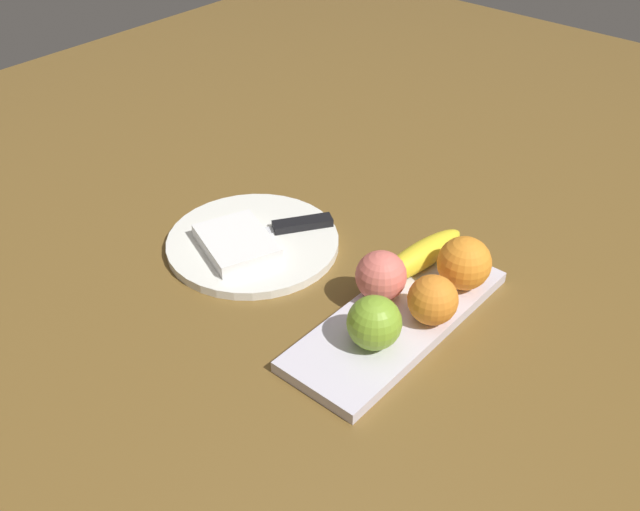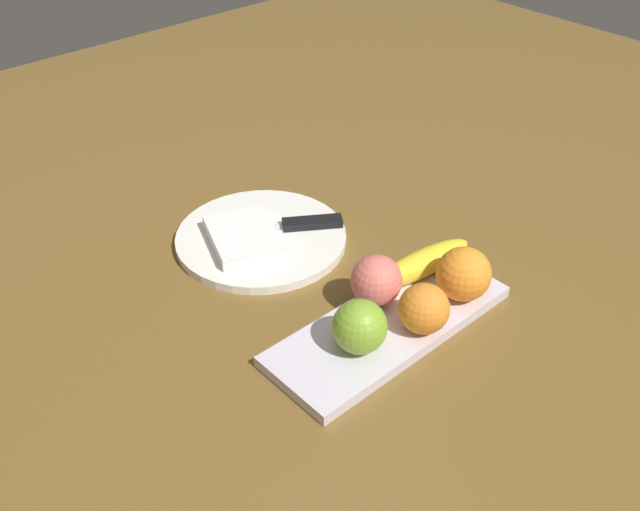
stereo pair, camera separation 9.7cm
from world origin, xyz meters
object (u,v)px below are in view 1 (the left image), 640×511
Objects in this scene: banana at (421,256)px; peach at (382,275)px; apple at (374,323)px; orange_near_banana at (467,264)px; folded_napkin at (237,243)px; fruit_tray at (397,319)px; dinner_plate at (253,242)px; knife at (293,226)px; orange_near_apple at (433,300)px.

peach is at bearing 4.07° from banana.
apple is 0.17m from banana.
orange_near_banana is 0.33m from folded_napkin.
fruit_tray is 1.33× the size of dinner_plate.
banana is 1.39× the size of folded_napkin.
folded_napkin is (0.13, -0.23, -0.01)m from banana.
orange_near_banana is 0.44× the size of knife.
peach is 0.56× the size of folded_napkin.
banana is at bearing 177.90° from peach.
apple reaches higher than orange_near_apple.
orange_near_banana is at bearing 141.05° from peach.
dinner_plate is at bearing -59.56° from banana.
fruit_tray is at bearing 96.89° from folded_napkin.
banana reaches higher than dinner_plate.
apple is 0.09m from orange_near_apple.
peach is 0.41× the size of knife.
apple is 0.09m from peach.
orange_near_apple is 0.95× the size of peach.
folded_napkin is at bearing -77.88° from peach.
orange_near_apple is at bearing 99.71° from folded_napkin.
apple is 0.17m from orange_near_banana.
banana is at bearing 114.28° from dinner_plate.
banana is at bearing -164.59° from apple.
banana reaches higher than folded_napkin.
apple is 0.40× the size of banana.
orange_near_banana is 1.07× the size of peach.
apple is at bearing 97.31° from knife.
apple is (0.06, 0.01, 0.04)m from fruit_tray.
folded_napkin is at bearing -96.60° from apple.
peach reaches higher than dinner_plate.
peach is (0.09, -0.07, -0.00)m from orange_near_banana.
orange_near_apple is at bearing 3.04° from orange_near_banana.
banana is 0.65× the size of dinner_plate.
banana is at bearing -160.37° from fruit_tray.
fruit_tray is 5.03× the size of apple.
orange_near_banana is 0.60× the size of folded_napkin.
banana is 0.25m from dinner_plate.
knife is at bearing -71.59° from banana.
folded_napkin is at bearing -53.24° from banana.
orange_near_banana is at bearing 98.99° from banana.
folded_napkin is at bearing 0.00° from dinner_plate.
fruit_tray is at bearing 90.00° from dinner_plate.
dinner_plate is (0.10, -0.23, -0.03)m from banana.
knife is (-0.09, 0.03, -0.01)m from folded_napkin.
orange_near_apple is at bearing 92.50° from peach.
knife is at bearing -102.14° from peach.
dinner_plate is at bearing -86.27° from orange_near_apple.
folded_napkin is 0.09m from knife.
folded_napkin reaches higher than fruit_tray.
orange_near_apple is 0.25× the size of dinner_plate.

